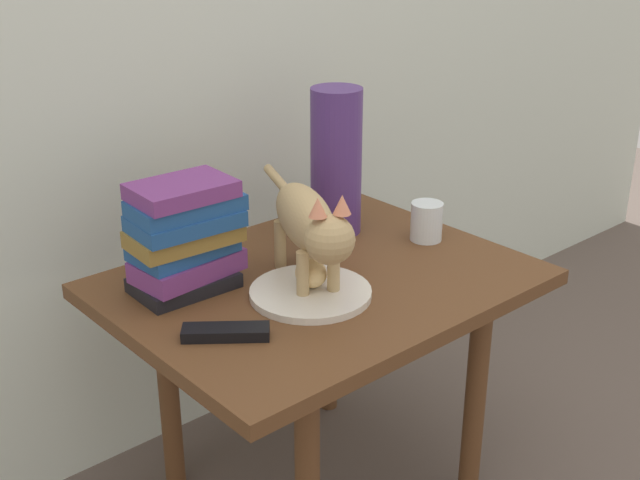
% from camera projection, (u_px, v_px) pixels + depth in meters
% --- Properties ---
extents(side_table, '(0.80, 0.61, 0.52)m').
position_uv_depth(side_table, '(320.00, 308.00, 1.66)').
color(side_table, brown).
rests_on(side_table, ground).
extents(plate, '(0.23, 0.23, 0.01)m').
position_uv_depth(plate, '(311.00, 293.00, 1.55)').
color(plate, silver).
rests_on(plate, side_table).
extents(bread_roll, '(0.09, 0.10, 0.05)m').
position_uv_depth(bread_roll, '(311.00, 273.00, 1.56)').
color(bread_roll, '#E0BC7A').
rests_on(bread_roll, plate).
extents(cat, '(0.23, 0.45, 0.23)m').
position_uv_depth(cat, '(309.00, 223.00, 1.55)').
color(cat, tan).
rests_on(cat, side_table).
extents(book_stack, '(0.22, 0.14, 0.22)m').
position_uv_depth(book_stack, '(185.00, 237.00, 1.54)').
color(book_stack, black).
rests_on(book_stack, side_table).
extents(green_vase, '(0.11, 0.11, 0.32)m').
position_uv_depth(green_vase, '(336.00, 162.00, 1.80)').
color(green_vase, '#4C2D72').
rests_on(green_vase, side_table).
extents(candle_jar, '(0.07, 0.07, 0.08)m').
position_uv_depth(candle_jar, '(426.00, 223.00, 1.80)').
color(candle_jar, silver).
rests_on(candle_jar, side_table).
extents(tv_remote, '(0.14, 0.13, 0.02)m').
position_uv_depth(tv_remote, '(226.00, 332.00, 1.41)').
color(tv_remote, black).
rests_on(tv_remote, side_table).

